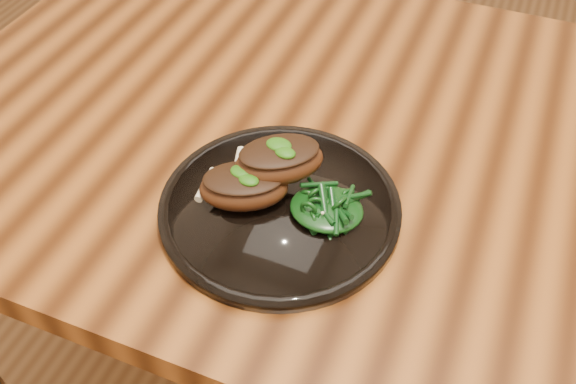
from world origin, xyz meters
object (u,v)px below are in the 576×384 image
(plate, at_px, (280,208))
(lamb_chop_front, at_px, (243,186))
(greens_heap, at_px, (327,205))
(desk, at_px, (480,210))

(plate, xyz_separation_m, lamb_chop_front, (-0.04, -0.01, 0.03))
(greens_heap, bearing_deg, plate, -174.81)
(desk, height_order, plate, plate)
(desk, distance_m, plate, 0.30)
(plate, relative_size, lamb_chop_front, 2.34)
(plate, height_order, greens_heap, greens_heap)
(plate, xyz_separation_m, greens_heap, (0.06, 0.01, 0.02))
(plate, distance_m, lamb_chop_front, 0.05)
(desk, xyz_separation_m, lamb_chop_front, (-0.26, -0.19, 0.12))
(desk, relative_size, greens_heap, 18.65)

